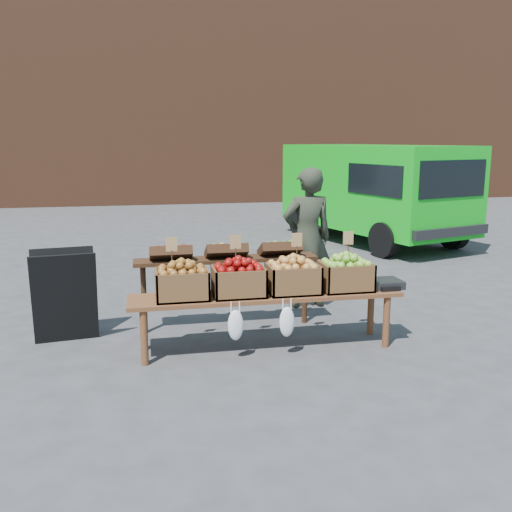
{
  "coord_description": "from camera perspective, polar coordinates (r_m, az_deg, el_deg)",
  "views": [
    {
      "loc": [
        -2.21,
        -5.49,
        2.07
      ],
      "look_at": [
        -1.03,
        0.33,
        0.85
      ],
      "focal_mm": 40.0,
      "sensor_mm": 36.0,
      "label": 1
    }
  ],
  "objects": [
    {
      "name": "ground",
      "position": [
        6.27,
        10.0,
        -7.86
      ],
      "size": [
        80.0,
        80.0,
        0.0
      ],
      "primitive_type": "plane",
      "color": "#404043"
    },
    {
      "name": "display_bench",
      "position": [
        5.73,
        1.0,
        -6.53
      ],
      "size": [
        2.7,
        0.56,
        0.57
      ],
      "primitive_type": null,
      "color": "brown",
      "rests_on": "ground"
    },
    {
      "name": "crate_green_apples",
      "position": [
        5.85,
        8.94,
        -1.99
      ],
      "size": [
        0.5,
        0.4,
        0.28
      ],
      "primitive_type": null,
      "color": "#64A028",
      "rests_on": "display_bench"
    },
    {
      "name": "brick_building",
      "position": [
        20.81,
        -5.57,
        19.66
      ],
      "size": [
        24.0,
        4.0,
        10.0
      ],
      "primitive_type": "cube",
      "color": "brown",
      "rests_on": "ground"
    },
    {
      "name": "back_table",
      "position": [
        6.3,
        -2.97,
        -2.65
      ],
      "size": [
        2.1,
        0.44,
        1.04
      ],
      "primitive_type": null,
      "color": "#311C0F",
      "rests_on": "ground"
    },
    {
      "name": "chalkboard_sign",
      "position": [
        6.22,
        -18.6,
        -3.76
      ],
      "size": [
        0.68,
        0.44,
        0.97
      ],
      "primitive_type": null,
      "rotation": [
        0.0,
        0.0,
        0.14
      ],
      "color": "black",
      "rests_on": "ground"
    },
    {
      "name": "delivery_van",
      "position": [
        11.84,
        11.65,
        6.07
      ],
      "size": [
        3.19,
        4.75,
        1.95
      ],
      "primitive_type": null,
      "rotation": [
        0.0,
        0.0,
        0.3
      ],
      "color": "#08B116",
      "rests_on": "ground"
    },
    {
      "name": "weighing_scale",
      "position": [
        6.03,
        12.7,
        -2.7
      ],
      "size": [
        0.34,
        0.3,
        0.08
      ],
      "primitive_type": "cube",
      "color": "black",
      "rests_on": "display_bench"
    },
    {
      "name": "vendor",
      "position": [
        7.06,
        5.15,
        1.78
      ],
      "size": [
        0.66,
        0.45,
        1.74
      ],
      "primitive_type": "imported",
      "rotation": [
        0.0,
        0.0,
        3.2
      ],
      "color": "#292E21",
      "rests_on": "ground"
    },
    {
      "name": "crate_golden_apples",
      "position": [
        5.5,
        -7.41,
        -2.8
      ],
      "size": [
        0.5,
        0.4,
        0.28
      ],
      "primitive_type": null,
      "color": "#A16B2F",
      "rests_on": "display_bench"
    },
    {
      "name": "crate_russet_pears",
      "position": [
        5.57,
        -1.75,
        -2.54
      ],
      "size": [
        0.5,
        0.4,
        0.28
      ],
      "primitive_type": null,
      "color": "#670E0D",
      "rests_on": "display_bench"
    },
    {
      "name": "crate_red_apples",
      "position": [
        5.68,
        3.73,
        -2.27
      ],
      "size": [
        0.5,
        0.4,
        0.28
      ],
      "primitive_type": null,
      "color": "gold",
      "rests_on": "display_bench"
    }
  ]
}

